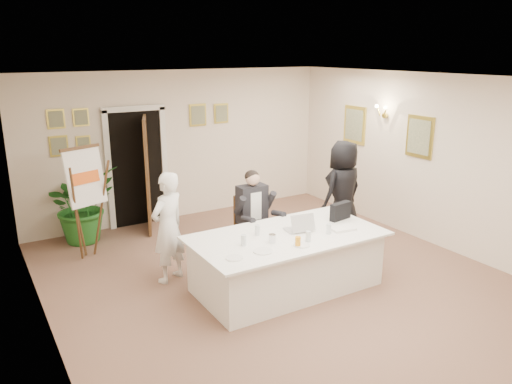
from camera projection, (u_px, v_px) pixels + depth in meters
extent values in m
plane|color=brown|center=(283.00, 283.00, 6.98)|extent=(7.00, 7.00, 0.00)
cube|color=white|center=(287.00, 79.00, 6.21)|extent=(6.00, 7.00, 0.02)
cube|color=white|center=(181.00, 145.00, 9.48)|extent=(6.00, 0.10, 2.80)
cube|color=white|center=(43.00, 227.00, 5.11)|extent=(0.10, 7.00, 2.80)
cube|color=white|center=(438.00, 162.00, 8.08)|extent=(0.10, 7.00, 2.80)
cube|color=black|center=(137.00, 169.00, 9.11)|extent=(0.92, 0.06, 2.10)
cube|color=white|center=(109.00, 173.00, 8.82)|extent=(0.10, 0.06, 2.20)
cube|color=white|center=(165.00, 166.00, 9.34)|extent=(0.10, 0.06, 2.20)
cube|color=#3D2A13|center=(147.00, 174.00, 8.79)|extent=(0.33, 0.81, 2.02)
cube|color=white|center=(286.00, 262.00, 6.76)|extent=(2.40, 1.20, 0.75)
cube|color=white|center=(287.00, 236.00, 6.65)|extent=(2.58, 1.38, 0.03)
cube|color=white|center=(83.00, 178.00, 7.40)|extent=(0.63, 0.38, 0.85)
imported|color=white|center=(168.00, 227.00, 6.88)|extent=(0.68, 0.59, 1.57)
imported|color=black|center=(343.00, 191.00, 8.38)|extent=(0.93, 0.69, 1.72)
imported|color=#216421|center=(82.00, 205.00, 8.38)|extent=(1.47, 1.41, 1.27)
cube|color=black|center=(340.00, 211.00, 7.21)|extent=(0.37, 0.16, 0.25)
cube|color=white|center=(342.00, 228.00, 6.83)|extent=(0.36, 0.27, 0.03)
cylinder|color=white|center=(234.00, 258.00, 5.88)|extent=(0.25, 0.25, 0.01)
cylinder|color=white|center=(263.00, 251.00, 6.08)|extent=(0.29, 0.29, 0.01)
cylinder|color=white|center=(302.00, 245.00, 6.27)|extent=(0.22, 0.22, 0.01)
cylinder|color=silver|center=(244.00, 240.00, 6.26)|extent=(0.08, 0.08, 0.14)
cylinder|color=silver|center=(308.00, 237.00, 6.38)|extent=(0.09, 0.09, 0.14)
cylinder|color=silver|center=(329.00, 229.00, 6.66)|extent=(0.08, 0.08, 0.14)
cylinder|color=silver|center=(257.00, 230.00, 6.61)|extent=(0.07, 0.07, 0.14)
cylinder|color=orange|center=(298.00, 242.00, 6.22)|extent=(0.07, 0.07, 0.13)
cylinder|color=silver|center=(272.00, 238.00, 6.36)|extent=(0.12, 0.12, 0.11)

